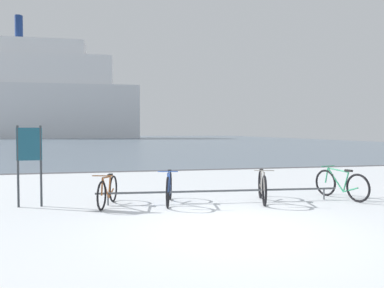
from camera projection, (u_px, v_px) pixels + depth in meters
ground at (123, 142)px, 59.21m from camera, size 80.00×132.00×0.08m
bike_rack at (220, 191)px, 9.14m from camera, size 5.96×0.52×0.31m
bicycle_0 at (108, 191)px, 8.70m from camera, size 0.57×1.59×0.76m
bicycle_1 at (169, 188)px, 8.96m from camera, size 0.53×1.72×0.84m
bicycle_2 at (262, 187)px, 9.19m from camera, size 0.64×1.67×0.83m
bicycle_3 at (341, 184)px, 9.61m from camera, size 0.57×1.71×0.82m
info_sign at (29, 152)px, 8.56m from camera, size 0.55×0.06×1.87m
ferry_ship at (47, 98)px, 87.22m from camera, size 42.13×11.15×28.08m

